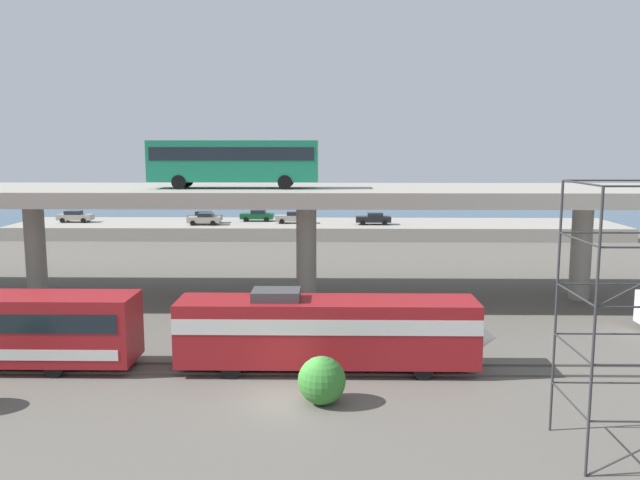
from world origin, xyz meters
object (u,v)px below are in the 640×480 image
object	(u,v)px
scaffolding_tower	(627,312)
parked_car_4	(75,216)
train_locomotive	(342,329)
transit_bus_on_overpass	(234,159)
parked_car_0	(204,219)
parked_car_2	(205,217)
parked_car_3	(374,218)
parked_car_1	(257,215)
parked_car_5	(293,217)

from	to	relation	value
scaffolding_tower	parked_car_4	distance (m)	74.21
train_locomotive	transit_bus_on_overpass	world-z (taller)	transit_bus_on_overpass
scaffolding_tower	parked_car_0	bearing A→B (deg)	114.76
parked_car_2	parked_car_3	bearing A→B (deg)	-3.96
parked_car_1	parked_car_5	size ratio (longest dim) A/B	0.96
scaffolding_tower	parked_car_1	distance (m)	64.84
train_locomotive	parked_car_1	world-z (taller)	train_locomotive
parked_car_0	parked_car_3	distance (m)	21.16
transit_bus_on_overpass	parked_car_0	world-z (taller)	transit_bus_on_overpass
parked_car_3	parked_car_4	xyz separation A→B (m)	(-38.43, 1.86, 0.00)
parked_car_1	train_locomotive	bearing A→B (deg)	101.00
train_locomotive	scaffolding_tower	bearing A→B (deg)	-41.36
train_locomotive	parked_car_0	xyz separation A→B (m)	(-16.35, 48.44, 0.20)
parked_car_0	parked_car_5	xyz separation A→B (m)	(11.03, 1.88, 0.00)
transit_bus_on_overpass	parked_car_0	size ratio (longest dim) A/B	2.98
scaffolding_tower	parked_car_1	xyz separation A→B (m)	(-20.32, 61.50, -3.02)
parked_car_1	parked_car_3	distance (m)	15.43
scaffolding_tower	parked_car_5	world-z (taller)	scaffolding_tower
parked_car_0	parked_car_5	world-z (taller)	same
parked_car_0	parked_car_3	bearing A→B (deg)	-178.11
transit_bus_on_overpass	parked_car_0	distance (m)	35.75
parked_car_1	parked_car_4	bearing A→B (deg)	3.94
train_locomotive	parked_car_4	world-z (taller)	train_locomotive
train_locomotive	parked_car_2	distance (m)	53.32
parked_car_3	parked_car_5	distance (m)	10.19
parked_car_3	parked_car_4	world-z (taller)	same
parked_car_0	parked_car_3	size ratio (longest dim) A/B	0.92
parked_car_1	parked_car_5	bearing A→B (deg)	154.94
parked_car_0	parked_car_4	size ratio (longest dim) A/B	0.92
parked_car_0	parked_car_4	xyz separation A→B (m)	(-17.28, 2.56, 0.00)
parked_car_1	parked_car_4	xyz separation A→B (m)	(-23.40, -1.61, 0.00)
parked_car_4	parked_car_2	bearing A→B (deg)	-1.26
scaffolding_tower	parked_car_4	size ratio (longest dim) A/B	2.31
scaffolding_tower	parked_car_1	bearing A→B (deg)	108.28
scaffolding_tower	parked_car_4	xyz separation A→B (m)	(-43.72, 59.89, -3.02)
train_locomotive	parked_car_0	bearing A→B (deg)	108.65
scaffolding_tower	parked_car_0	xyz separation A→B (m)	(-26.44, 57.32, -3.03)
transit_bus_on_overpass	parked_car_5	size ratio (longest dim) A/B	2.69
parked_car_3	train_locomotive	bearing A→B (deg)	84.42
parked_car_5	train_locomotive	bearing A→B (deg)	96.04
train_locomotive	parked_car_5	distance (m)	50.60
transit_bus_on_overpass	scaffolding_tower	size ratio (longest dim) A/B	1.19
parked_car_5	parked_car_1	bearing A→B (deg)	-25.06
train_locomotive	scaffolding_tower	world-z (taller)	scaffolding_tower
parked_car_4	parked_car_3	bearing A→B (deg)	-2.78
train_locomotive	transit_bus_on_overpass	size ratio (longest dim) A/B	1.34
parked_car_4	parked_car_5	size ratio (longest dim) A/B	0.98
parked_car_3	parked_car_0	bearing A→B (deg)	1.89
parked_car_2	parked_car_5	distance (m)	11.41
parked_car_0	train_locomotive	bearing A→B (deg)	108.65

